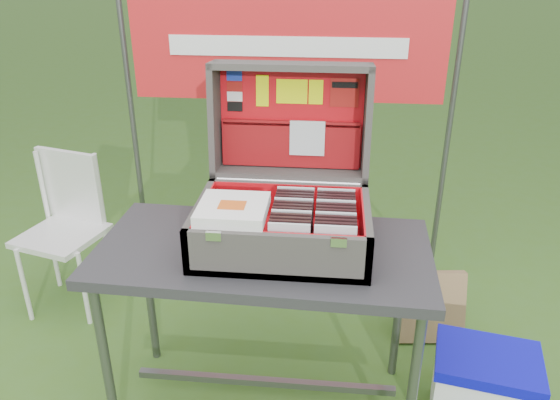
# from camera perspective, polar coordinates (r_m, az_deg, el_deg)

# --- Properties ---
(table) EXTENTS (1.24, 0.65, 0.76)m
(table) POSITION_cam_1_polar(r_m,az_deg,el_deg) (2.21, -1.65, -13.54)
(table) COLOR #2A2A2C
(table) RESTS_ON ground
(table_top) EXTENTS (1.24, 0.65, 0.04)m
(table_top) POSITION_cam_1_polar(r_m,az_deg,el_deg) (2.00, -1.77, -5.46)
(table_top) COLOR #2A2A2C
(table_top) RESTS_ON ground
(table_leg_fl) EXTENTS (0.04, 0.04, 0.72)m
(table_leg_fl) POSITION_cam_1_polar(r_m,az_deg,el_deg) (2.17, -17.65, -16.44)
(table_leg_fl) COLOR #59595B
(table_leg_fl) RESTS_ON ground
(table_leg_fr) EXTENTS (0.04, 0.04, 0.72)m
(table_leg_fr) POSITION_cam_1_polar(r_m,az_deg,el_deg) (2.05, 13.68, -18.81)
(table_leg_fr) COLOR #59595B
(table_leg_fr) RESTS_ON ground
(table_leg_bl) EXTENTS (0.04, 0.04, 0.72)m
(table_leg_bl) POSITION_cam_1_polar(r_m,az_deg,el_deg) (2.53, -13.51, -9.33)
(table_leg_bl) COLOR #59595B
(table_leg_bl) RESTS_ON ground
(table_leg_br) EXTENTS (0.04, 0.04, 0.72)m
(table_leg_br) POSITION_cam_1_polar(r_m,az_deg,el_deg) (2.42, 12.32, -10.84)
(table_leg_br) COLOR #59595B
(table_leg_br) RESTS_ON ground
(table_brace) EXTENTS (1.07, 0.03, 0.03)m
(table_brace) POSITION_cam_1_polar(r_m,az_deg,el_deg) (2.38, -1.57, -18.44)
(table_brace) COLOR #59595B
(table_brace) RESTS_ON ground
(suitcase) EXTENTS (0.62, 0.60, 0.60)m
(suitcase) POSITION_cam_1_polar(r_m,az_deg,el_deg) (1.92, 0.42, 3.72)
(suitcase) COLOR #4B4742
(suitcase) RESTS_ON table
(suitcase_base_bottom) EXTENTS (0.62, 0.44, 0.02)m
(suitcase_base_bottom) POSITION_cam_1_polar(r_m,az_deg,el_deg) (1.99, 0.23, -4.65)
(suitcase_base_bottom) COLOR #4B4742
(suitcase_base_bottom) RESTS_ON table_top
(suitcase_base_wall_front) EXTENTS (0.62, 0.02, 0.17)m
(suitcase_base_wall_front) POSITION_cam_1_polar(r_m,az_deg,el_deg) (1.77, -0.42, -5.99)
(suitcase_base_wall_front) COLOR #4B4742
(suitcase_base_wall_front) RESTS_ON table_top
(suitcase_base_wall_back) EXTENTS (0.62, 0.02, 0.17)m
(suitcase_base_wall_back) POSITION_cam_1_polar(r_m,az_deg,el_deg) (2.14, 0.77, -0.25)
(suitcase_base_wall_back) COLOR #4B4742
(suitcase_base_wall_back) RESTS_ON table_top
(suitcase_base_wall_left) EXTENTS (0.02, 0.44, 0.17)m
(suitcase_base_wall_left) POSITION_cam_1_polar(r_m,az_deg,el_deg) (2.00, -8.28, -2.42)
(suitcase_base_wall_left) COLOR #4B4742
(suitcase_base_wall_left) RESTS_ON table_top
(suitcase_base_wall_right) EXTENTS (0.02, 0.44, 0.17)m
(suitcase_base_wall_right) POSITION_cam_1_polar(r_m,az_deg,el_deg) (1.95, 8.97, -3.22)
(suitcase_base_wall_right) COLOR #4B4742
(suitcase_base_wall_right) RESTS_ON table_top
(suitcase_liner_floor) EXTENTS (0.57, 0.39, 0.01)m
(suitcase_liner_floor) POSITION_cam_1_polar(r_m,az_deg,el_deg) (1.98, 0.23, -4.27)
(suitcase_liner_floor) COLOR red
(suitcase_liner_floor) RESTS_ON suitcase_base_bottom
(suitcase_latch_left) EXTENTS (0.05, 0.01, 0.03)m
(suitcase_latch_left) POSITION_cam_1_polar(r_m,az_deg,el_deg) (1.76, -6.96, -3.77)
(suitcase_latch_left) COLOR silver
(suitcase_latch_left) RESTS_ON suitcase_base_wall_front
(suitcase_latch_right) EXTENTS (0.05, 0.01, 0.03)m
(suitcase_latch_right) POSITION_cam_1_polar(r_m,az_deg,el_deg) (1.72, 6.16, -4.42)
(suitcase_latch_right) COLOR silver
(suitcase_latch_right) RESTS_ON suitcase_base_wall_front
(suitcase_hinge) EXTENTS (0.56, 0.02, 0.02)m
(suitcase_hinge) POSITION_cam_1_polar(r_m,az_deg,el_deg) (2.12, 0.82, 1.92)
(suitcase_hinge) COLOR silver
(suitcase_hinge) RESTS_ON suitcase_base_wall_back
(suitcase_lid_back) EXTENTS (0.62, 0.06, 0.44)m
(suitcase_lid_back) POSITION_cam_1_polar(r_m,az_deg,el_deg) (2.21, 1.24, 8.61)
(suitcase_lid_back) COLOR #4B4742
(suitcase_lid_back) RESTS_ON suitcase_base_wall_back
(suitcase_lid_rim_far) EXTENTS (0.62, 0.17, 0.04)m
(suitcase_lid_rim_far) POSITION_cam_1_polar(r_m,az_deg,el_deg) (2.11, 1.18, 13.81)
(suitcase_lid_rim_far) COLOR #4B4742
(suitcase_lid_rim_far) RESTS_ON suitcase_lid_back
(suitcase_lid_rim_near) EXTENTS (0.62, 0.17, 0.04)m
(suitcase_lid_rim_near) POSITION_cam_1_polar(r_m,az_deg,el_deg) (2.19, 1.01, 2.89)
(suitcase_lid_rim_near) COLOR #4B4742
(suitcase_lid_rim_near) RESTS_ON suitcase_lid_back
(suitcase_lid_rim_left) EXTENTS (0.02, 0.20, 0.46)m
(suitcase_lid_rim_left) POSITION_cam_1_polar(r_m,az_deg,el_deg) (2.18, -6.79, 8.41)
(suitcase_lid_rim_left) COLOR #4B4742
(suitcase_lid_rim_left) RESTS_ON suitcase_lid_back
(suitcase_lid_rim_right) EXTENTS (0.02, 0.20, 0.46)m
(suitcase_lid_rim_right) POSITION_cam_1_polar(r_m,az_deg,el_deg) (2.14, 9.14, 7.91)
(suitcase_lid_rim_right) COLOR #4B4742
(suitcase_lid_rim_right) RESTS_ON suitcase_lid_back
(suitcase_lid_liner) EXTENTS (0.57, 0.04, 0.39)m
(suitcase_lid_liner) POSITION_cam_1_polar(r_m,az_deg,el_deg) (2.19, 1.21, 8.53)
(suitcase_lid_liner) COLOR red
(suitcase_lid_liner) RESTS_ON suitcase_lid_back
(suitcase_liner_wall_front) EXTENTS (0.57, 0.01, 0.14)m
(suitcase_liner_wall_front) POSITION_cam_1_polar(r_m,az_deg,el_deg) (1.78, -0.37, -5.40)
(suitcase_liner_wall_front) COLOR red
(suitcase_liner_wall_front) RESTS_ON suitcase_base_bottom
(suitcase_liner_wall_back) EXTENTS (0.57, 0.01, 0.14)m
(suitcase_liner_wall_back) POSITION_cam_1_polar(r_m,az_deg,el_deg) (2.12, 0.74, -0.13)
(suitcase_liner_wall_back) COLOR red
(suitcase_liner_wall_back) RESTS_ON suitcase_base_bottom
(suitcase_liner_wall_left) EXTENTS (0.01, 0.39, 0.14)m
(suitcase_liner_wall_left) POSITION_cam_1_polar(r_m,az_deg,el_deg) (1.99, -7.88, -2.13)
(suitcase_liner_wall_left) COLOR red
(suitcase_liner_wall_left) RESTS_ON suitcase_base_bottom
(suitcase_liner_wall_right) EXTENTS (0.01, 0.39, 0.14)m
(suitcase_liner_wall_right) POSITION_cam_1_polar(r_m,az_deg,el_deg) (1.94, 8.55, -2.89)
(suitcase_liner_wall_right) COLOR red
(suitcase_liner_wall_right) RESTS_ON suitcase_base_bottom
(suitcase_lid_pocket) EXTENTS (0.55, 0.05, 0.18)m
(suitcase_lid_pocket) POSITION_cam_1_polar(r_m,az_deg,el_deg) (2.20, 1.13, 5.79)
(suitcase_lid_pocket) COLOR maroon
(suitcase_lid_pocket) RESTS_ON suitcase_lid_liner
(suitcase_pocket_edge) EXTENTS (0.54, 0.02, 0.02)m
(suitcase_pocket_edge) POSITION_cam_1_polar(r_m,az_deg,el_deg) (2.17, 1.15, 8.02)
(suitcase_pocket_edge) COLOR maroon
(suitcase_pocket_edge) RESTS_ON suitcase_lid_pocket
(suitcase_pocket_cd) EXTENTS (0.14, 0.02, 0.14)m
(suitcase_pocket_cd) POSITION_cam_1_polar(r_m,az_deg,el_deg) (2.17, 2.86, 6.47)
(suitcase_pocket_cd) COLOR silver
(suitcase_pocket_cd) RESTS_ON suitcase_lid_pocket
(lid_sticker_cc_a) EXTENTS (0.06, 0.01, 0.04)m
(lid_sticker_cc_a) POSITION_cam_1_polar(r_m,az_deg,el_deg) (2.19, -4.80, 12.79)
(lid_sticker_cc_a) COLOR #1933B2
(lid_sticker_cc_a) RESTS_ON suitcase_lid_liner
(lid_sticker_cc_b) EXTENTS (0.06, 0.01, 0.04)m
(lid_sticker_cc_b) POSITION_cam_1_polar(r_m,az_deg,el_deg) (2.20, -4.78, 11.76)
(lid_sticker_cc_b) COLOR maroon
(lid_sticker_cc_b) RESTS_ON suitcase_lid_liner
(lid_sticker_cc_c) EXTENTS (0.06, 0.01, 0.04)m
(lid_sticker_cc_c) POSITION_cam_1_polar(r_m,az_deg,el_deg) (2.20, -4.76, 10.73)
(lid_sticker_cc_c) COLOR white
(lid_sticker_cc_c) RESTS_ON suitcase_lid_liner
(lid_sticker_cc_d) EXTENTS (0.06, 0.01, 0.04)m
(lid_sticker_cc_d) POSITION_cam_1_polar(r_m,az_deg,el_deg) (2.21, -4.73, 9.70)
(lid_sticker_cc_d) COLOR black
(lid_sticker_cc_d) RESTS_ON suitcase_lid_liner
(lid_card_neon_tall) EXTENTS (0.05, 0.01, 0.12)m
(lid_card_neon_tall) POSITION_cam_1_polar(r_m,az_deg,el_deg) (2.18, -1.85, 11.33)
(lid_card_neon_tall) COLOR #DCF005
(lid_card_neon_tall) RESTS_ON suitcase_lid_liner
(lid_card_neon_main) EXTENTS (0.12, 0.01, 0.09)m
(lid_card_neon_main) POSITION_cam_1_polar(r_m,az_deg,el_deg) (2.17, 1.25, 11.27)
(lid_card_neon_main) COLOR #DCF005
(lid_card_neon_main) RESTS_ON suitcase_lid_liner
(lid_card_neon_small) EXTENTS (0.06, 0.01, 0.09)m
(lid_card_neon_small) POSITION_cam_1_polar(r_m,az_deg,el_deg) (2.17, 3.77, 11.18)
(lid_card_neon_small) COLOR #DCF005
(lid_card_neon_small) RESTS_ON suitcase_lid_liner
(lid_sticker_band) EXTENTS (0.11, 0.01, 0.11)m
(lid_sticker_band) POSITION_cam_1_polar(r_m,az_deg,el_deg) (2.16, 6.75, 11.06)
(lid_sticker_band) COLOR maroon
(lid_sticker_band) RESTS_ON suitcase_lid_liner
(lid_sticker_band_bar) EXTENTS (0.10, 0.01, 0.02)m
(lid_sticker_band_bar) POSITION_cam_1_polar(r_m,az_deg,el_deg) (2.16, 6.79, 11.85)
(lid_sticker_band_bar) COLOR black
(lid_sticker_band_bar) RESTS_ON suitcase_lid_liner
(cd_left_0) EXTENTS (0.14, 0.01, 0.16)m
(cd_left_0) POSITION_cam_1_polar(r_m,az_deg,el_deg) (1.79, 0.94, -4.73)
(cd_left_0) COLOR silver
(cd_left_0) RESTS_ON suitcase_liner_floor
(cd_left_1) EXTENTS (0.14, 0.01, 0.16)m
(cd_left_1) POSITION_cam_1_polar(r_m,az_deg,el_deg) (1.81, 1.01, -4.35)
(cd_left_1) COLOR black
(cd_left_1) RESTS_ON suitcase_liner_floor
(cd_left_2) EXTENTS (0.14, 0.01, 0.16)m
(cd_left_2) POSITION_cam_1_polar(r_m,az_deg,el_deg) (1.83, 1.07, -3.98)
(cd_left_2) COLOR black
(cd_left_2) RESTS_ON suitcase_liner_floor
(cd_left_3) EXTENTS (0.14, 0.01, 0.16)m
(cd_left_3) POSITION_cam_1_polar(r_m,az_deg,el_deg) (1.85, 1.13, -3.62)
(cd_left_3) COLOR black
(cd_left_3) RESTS_ON suitcase_liner_floor
(cd_left_4) EXTENTS (0.14, 0.01, 0.16)m
(cd_left_4) POSITION_cam_1_polar(r_m,az_deg,el_deg) (1.87, 1.19, -3.26)
(cd_left_4) COLOR silver
(cd_left_4) RESTS_ON suitcase_liner_floor
(cd_left_5) EXTENTS (0.14, 0.01, 0.16)m
(cd_left_5) POSITION_cam_1_polar(r_m,az_deg,el_deg) (1.89, 1.25, -2.91)
(cd_left_5) COLOR black
(cd_left_5) RESTS_ON suitcase_liner_floor
(cd_left_6) EXTENTS (0.14, 0.01, 0.16)m
(cd_left_6) POSITION_cam_1_polar(r_m,az_deg,el_deg) (1.92, 1.31, -2.58)
(cd_left_6) COLOR black
(cd_left_6) RESTS_ON suitcase_liner_floor
(cd_left_7) EXTENTS (0.14, 0.01, 0.16)m
(cd_left_7) POSITION_cam_1_polar(r_m,az_deg,el_deg) (1.94, 1.37, -2.25)
(cd_left_7) COLOR black
(cd_left_7) RESTS_ON suitcase_liner_floor
(cd_left_8) EXTENTS (0.14, 0.01, 0.16)m
(cd_left_8) POSITION_cam_1_polar(r_m,az_deg,el_deg) (1.96, 1.43, -1.92)
(cd_left_8) COLOR silver
(cd_left_8) RESTS_ON suitcase_liner_floor
(cd_left_9) EXTENTS (0.14, 0.01, 0.16)m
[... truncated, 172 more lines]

